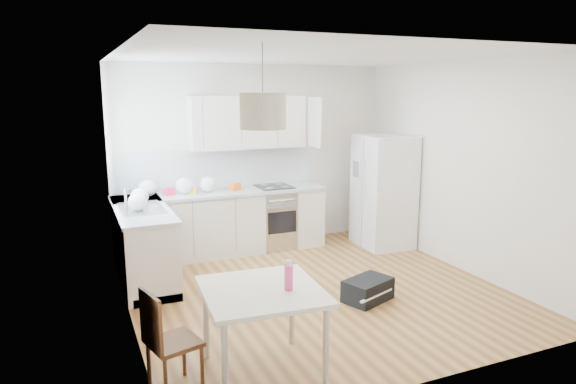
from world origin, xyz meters
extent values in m
plane|color=brown|center=(0.00, 0.00, 0.00)|extent=(4.20, 4.20, 0.00)
plane|color=white|center=(0.00, 0.00, 2.70)|extent=(4.20, 4.20, 0.00)
plane|color=silver|center=(0.00, 2.10, 1.35)|extent=(4.20, 0.00, 4.20)
plane|color=silver|center=(-2.10, 0.00, 1.35)|extent=(0.00, 4.20, 4.20)
plane|color=silver|center=(2.10, 0.00, 1.35)|extent=(0.00, 4.20, 4.20)
cube|color=#BFE0F9|center=(-2.09, 1.15, 1.75)|extent=(0.02, 1.00, 1.00)
cube|color=beige|center=(-0.60, 1.80, 0.44)|extent=(3.00, 0.60, 0.88)
cube|color=beige|center=(-1.80, 1.20, 0.44)|extent=(0.60, 1.80, 0.88)
cube|color=#ACAFB1|center=(-0.60, 1.80, 0.90)|extent=(3.02, 0.64, 0.04)
cube|color=#ACAFB1|center=(-1.80, 1.20, 0.90)|extent=(0.64, 1.82, 0.04)
cube|color=white|center=(-0.60, 2.09, 1.21)|extent=(3.00, 0.01, 0.58)
cube|color=white|center=(-2.09, 1.20, 1.21)|extent=(0.01, 1.80, 0.58)
cube|color=beige|center=(-0.15, 1.94, 1.88)|extent=(1.70, 0.32, 0.75)
cube|color=beige|center=(-1.21, -1.44, 0.73)|extent=(1.02, 1.02, 0.04)
cylinder|color=beige|center=(-1.64, -1.81, 0.36)|extent=(0.05, 0.05, 0.71)
cylinder|color=beige|center=(-0.84, -1.87, 0.36)|extent=(0.05, 0.05, 0.71)
cylinder|color=beige|center=(-1.57, -1.01, 0.36)|extent=(0.05, 0.05, 0.71)
cylinder|color=beige|center=(-0.78, -1.08, 0.36)|extent=(0.05, 0.05, 0.71)
cylinder|color=#EC4183|center=(-1.01, -1.54, 0.87)|extent=(0.09, 0.09, 0.25)
cube|color=black|center=(0.42, -0.49, 0.12)|extent=(0.63, 0.52, 0.25)
cylinder|color=beige|center=(-1.15, -1.36, 2.18)|extent=(0.43, 0.43, 0.28)
ellipsoid|color=white|center=(-1.62, 1.85, 1.03)|extent=(0.25, 0.21, 0.22)
ellipsoid|color=white|center=(-1.12, 1.81, 1.04)|extent=(0.26, 0.22, 0.23)
ellipsoid|color=white|center=(-0.80, 1.81, 1.03)|extent=(0.24, 0.21, 0.22)
ellipsoid|color=white|center=(-1.79, 1.40, 1.02)|extent=(0.22, 0.19, 0.20)
ellipsoid|color=white|center=(-1.86, 1.05, 1.02)|extent=(0.23, 0.19, 0.21)
cube|color=#D64E13|center=(-0.41, 1.79, 0.97)|extent=(0.17, 0.15, 0.10)
cube|color=gold|center=(-1.05, 1.80, 0.97)|extent=(0.18, 0.16, 0.11)
cube|color=#B61634|center=(-1.34, 1.82, 0.97)|extent=(0.17, 0.13, 0.10)
camera|label=1|loc=(-2.57, -5.14, 2.35)|focal=32.00mm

